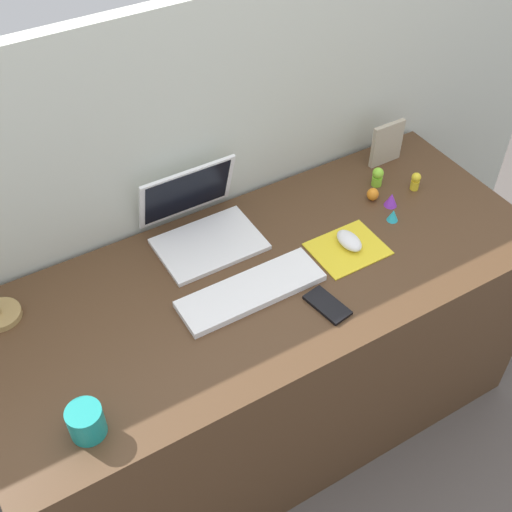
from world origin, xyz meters
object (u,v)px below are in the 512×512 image
object	(u,v)px
laptop	(199,221)
toy_figurine_yellow	(416,181)
toy_figurine_purple	(391,200)
keyboard	(251,291)
toy_figurine_cyan	(393,215)
coffee_mug	(86,422)
mouse	(349,241)
toy_figurine_orange	(373,194)
picture_frame	(387,143)
toy_figurine_lime	(378,176)
cell_phone	(327,305)

from	to	relation	value
laptop	toy_figurine_yellow	size ratio (longest dim) A/B	4.85
toy_figurine_yellow	toy_figurine_purple	bearing A→B (deg)	-167.88
laptop	keyboard	bearing A→B (deg)	-87.78
toy_figurine_purple	toy_figurine_cyan	size ratio (longest dim) A/B	1.18
keyboard	coffee_mug	bearing A→B (deg)	-161.53
mouse	toy_figurine_cyan	world-z (taller)	same
laptop	toy_figurine_yellow	bearing A→B (deg)	-13.03
laptop	toy_figurine_orange	distance (m)	0.56
picture_frame	coffee_mug	distance (m)	1.31
laptop	toy_figurine_purple	xyz separation A→B (m)	(0.57, -0.19, -0.03)
toy_figurine_lime	picture_frame	bearing A→B (deg)	40.57
picture_frame	toy_figurine_lime	bearing A→B (deg)	-139.43
picture_frame	toy_figurine_yellow	distance (m)	0.17
keyboard	picture_frame	world-z (taller)	picture_frame
toy_figurine_purple	picture_frame	bearing A→B (deg)	56.39
cell_phone	picture_frame	size ratio (longest dim) A/B	0.85
laptop	toy_figurine_lime	xyz separation A→B (m)	(0.60, -0.08, -0.02)
coffee_mug	toy_figurine_yellow	size ratio (longest dim) A/B	1.34
coffee_mug	toy_figurine_lime	xyz separation A→B (m)	(1.12, 0.38, -0.01)
toy_figurine_orange	toy_figurine_lime	distance (m)	0.08
laptop	toy_figurine_cyan	bearing A→B (deg)	-24.60
keyboard	mouse	world-z (taller)	mouse
keyboard	toy_figurine_lime	size ratio (longest dim) A/B	6.29
coffee_mug	toy_figurine_yellow	distance (m)	1.25
keyboard	mouse	xyz separation A→B (m)	(0.34, 0.02, 0.01)
picture_frame	toy_figurine_yellow	world-z (taller)	picture_frame
toy_figurine_purple	toy_figurine_orange	bearing A→B (deg)	121.18
cell_phone	toy_figurine_lime	distance (m)	0.56
toy_figurine_orange	toy_figurine_lime	xyz separation A→B (m)	(0.06, 0.05, 0.01)
toy_figurine_cyan	cell_phone	bearing A→B (deg)	-153.77
keyboard	cell_phone	xyz separation A→B (m)	(0.15, -0.15, -0.01)
picture_frame	mouse	bearing A→B (deg)	-142.08
toy_figurine_orange	toy_figurine_lime	size ratio (longest dim) A/B	0.64
laptop	picture_frame	distance (m)	0.70
keyboard	toy_figurine_yellow	bearing A→B (deg)	10.23
keyboard	toy_figurine_purple	xyz separation A→B (m)	(0.56, 0.10, 0.01)
toy_figurine_purple	toy_figurine_yellow	size ratio (longest dim) A/B	0.74
cell_phone	toy_figurine_orange	distance (m)	0.48
laptop	toy_figurine_orange	xyz separation A→B (m)	(0.54, -0.13, -0.03)
toy_figurine_cyan	picture_frame	bearing A→B (deg)	56.35
toy_figurine_lime	mouse	bearing A→B (deg)	-143.19
toy_figurine_cyan	toy_figurine_yellow	xyz separation A→B (m)	(0.16, 0.08, 0.01)
picture_frame	toy_figurine_orange	bearing A→B (deg)	-138.92
toy_figurine_purple	toy_figurine_cyan	bearing A→B (deg)	-123.78
toy_figurine_cyan	toy_figurine_orange	bearing A→B (deg)	85.81
keyboard	toy_figurine_orange	xyz separation A→B (m)	(0.53, 0.15, 0.01)
cell_phone	toy_figurine_purple	size ratio (longest dim) A/B	2.81
cell_phone	coffee_mug	xyz separation A→B (m)	(-0.68, -0.03, 0.04)
toy_figurine_orange	coffee_mug	bearing A→B (deg)	-162.90
cell_phone	picture_frame	distance (m)	0.69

